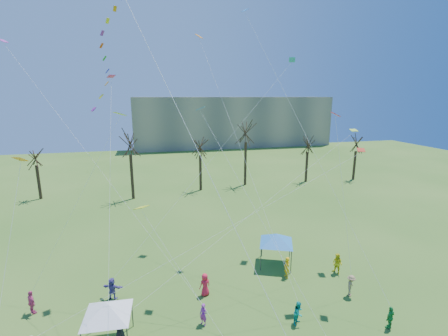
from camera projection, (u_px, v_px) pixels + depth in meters
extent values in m
cube|color=gray|center=(233.00, 121.00, 97.48)|extent=(60.00, 14.00, 15.00)
cylinder|color=black|center=(39.00, 182.00, 46.87)|extent=(0.44, 0.44, 5.21)
cylinder|color=black|center=(132.00, 177.00, 46.77)|extent=(0.44, 0.44, 6.82)
cylinder|color=black|center=(200.00, 173.00, 51.22)|extent=(0.44, 0.44, 5.89)
cylinder|color=black|center=(245.00, 164.00, 54.15)|extent=(0.44, 0.44, 7.57)
cylinder|color=black|center=(307.00, 167.00, 56.45)|extent=(0.44, 0.44, 5.48)
cylinder|color=black|center=(354.00, 165.00, 57.89)|extent=(0.44, 0.44, 5.36)
cylinder|color=white|center=(198.00, 152.00, 16.60)|extent=(0.02, 0.02, 24.70)
cylinder|color=#3F3F44|center=(92.00, 318.00, 20.47)|extent=(0.07, 0.07, 2.06)
cylinder|color=#3F3F44|center=(132.00, 313.00, 20.91)|extent=(0.07, 0.07, 2.06)
pyramid|color=white|center=(107.00, 309.00, 19.14)|extent=(3.92, 3.92, 0.88)
cylinder|color=#3F3F44|center=(261.00, 260.00, 27.71)|extent=(0.09, 0.09, 2.14)
cylinder|color=#3F3F44|center=(291.00, 262.00, 27.31)|extent=(0.09, 0.09, 2.14)
cylinder|color=#3F3F44|center=(262.00, 246.00, 30.26)|extent=(0.09, 0.09, 2.14)
cylinder|color=#3F3F44|center=(290.00, 248.00, 29.85)|extent=(0.09, 0.09, 2.14)
pyramid|color=blue|center=(276.00, 238.00, 28.44)|extent=(3.76, 3.76, 0.92)
imported|color=#1F8E3C|center=(390.00, 317.00, 20.85)|extent=(1.02, 0.73, 1.60)
imported|color=black|center=(120.00, 328.00, 19.76)|extent=(0.84, 1.04, 1.85)
imported|color=purple|center=(203.00, 315.00, 21.16)|extent=(0.66, 0.67, 1.56)
imported|color=#0BA092|center=(299.00, 313.00, 21.26)|extent=(1.02, 0.98, 1.66)
imported|color=#947950|center=(351.00, 286.00, 24.23)|extent=(1.24, 1.25, 1.73)
imported|color=#D94883|center=(32.00, 302.00, 22.21)|extent=(1.00, 1.10, 1.80)
imported|color=#57479B|center=(112.00, 288.00, 23.86)|extent=(1.70, 1.07, 1.75)
imported|color=red|center=(205.00, 284.00, 24.30)|extent=(1.03, 0.84, 1.82)
imported|color=#F9B20D|center=(287.00, 267.00, 26.68)|extent=(0.45, 0.68, 1.86)
imported|color=yellow|center=(337.00, 264.00, 27.27)|extent=(1.02, 1.12, 1.85)
cube|color=orange|center=(20.00, 159.00, 16.31)|extent=(0.66, 0.71, 0.32)
cylinder|color=white|center=(4.00, 277.00, 15.15)|extent=(0.01, 0.01, 11.41)
cube|color=#CD2287|center=(111.00, 76.00, 23.50)|extent=(0.73, 0.79, 0.20)
cylinder|color=white|center=(110.00, 199.00, 19.42)|extent=(0.01, 0.01, 19.37)
cube|color=#D5E718|center=(142.00, 207.00, 16.95)|extent=(0.89, 0.89, 0.25)
cylinder|color=white|center=(191.00, 287.00, 16.60)|extent=(0.01, 0.01, 9.75)
cube|color=#189EBA|center=(200.00, 109.00, 23.41)|extent=(0.77, 0.67, 0.29)
cylinder|color=white|center=(256.00, 211.00, 20.63)|extent=(0.01, 0.01, 17.25)
cube|color=blue|center=(245.00, 10.00, 29.12)|extent=(0.75, 0.72, 0.34)
cylinder|color=white|center=(306.00, 135.00, 24.93)|extent=(0.01, 0.01, 26.98)
cube|color=red|center=(361.00, 150.00, 22.62)|extent=(0.79, 0.85, 0.20)
cylinder|color=white|center=(214.00, 236.00, 20.32)|extent=(0.01, 0.01, 24.34)
cube|color=#B1EB37|center=(354.00, 130.00, 27.96)|extent=(0.76, 0.89, 0.17)
cylinder|color=white|center=(257.00, 210.00, 23.82)|extent=(0.01, 0.01, 23.83)
cube|color=#C237BE|center=(3.00, 41.00, 25.51)|extent=(0.75, 0.72, 0.31)
cylinder|color=white|center=(94.00, 161.00, 23.27)|extent=(0.01, 0.01, 26.06)
cube|color=orange|center=(199.00, 36.00, 31.67)|extent=(0.89, 0.88, 0.45)
cylinder|color=white|center=(239.00, 145.00, 26.42)|extent=(0.01, 0.01, 25.97)
cube|color=#F52853|center=(336.00, 114.00, 22.93)|extent=(0.76, 0.68, 0.34)
cylinder|color=white|center=(344.00, 200.00, 23.53)|extent=(0.01, 0.01, 12.47)
cube|color=#D3F619|center=(120.00, 114.00, 20.22)|extent=(0.91, 0.85, 0.26)
cylinder|color=white|center=(73.00, 210.00, 21.17)|extent=(0.01, 0.01, 14.28)
cube|color=#1981BC|center=(292.00, 60.00, 30.37)|extent=(0.83, 0.88, 0.42)
cylinder|color=white|center=(213.00, 158.00, 27.07)|extent=(0.01, 0.01, 25.26)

